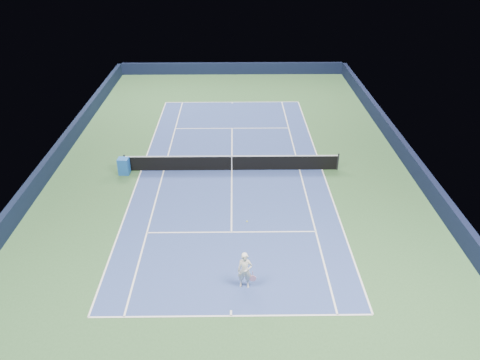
{
  "coord_description": "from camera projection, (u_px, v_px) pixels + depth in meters",
  "views": [
    {
      "loc": [
        0.18,
        -24.96,
        13.42
      ],
      "look_at": [
        0.46,
        -3.0,
        1.0
      ],
      "focal_mm": 35.0,
      "sensor_mm": 36.0,
      "label": 1
    }
  ],
  "objects": [
    {
      "name": "service_line_near",
      "position": [
        231.0,
        232.0,
        22.75
      ],
      "size": [
        8.23,
        0.08,
        0.0
      ],
      "primitive_type": "cube",
      "color": "white",
      "rests_on": "ground"
    },
    {
      "name": "baseline_near",
      "position": [
        231.0,
        316.0,
        17.98
      ],
      "size": [
        10.97,
        0.08,
        0.0
      ],
      "primitive_type": "cube",
      "color": "white",
      "rests_on": "ground"
    },
    {
      "name": "wall_left",
      "position": [
        51.0,
        163.0,
        27.94
      ],
      "size": [
        0.35,
        40.0,
        1.1
      ],
      "primitive_type": "cube",
      "color": "#101932",
      "rests_on": "ground"
    },
    {
      "name": "sideline_doubles_left",
      "position": [
        141.0,
        170.0,
        28.27
      ],
      "size": [
        0.08,
        23.77,
        0.0
      ],
      "primitive_type": "cube",
      "color": "white",
      "rests_on": "ground"
    },
    {
      "name": "center_mark_far",
      "position": [
        232.0,
        103.0,
        38.54
      ],
      "size": [
        0.08,
        0.3,
        0.0
      ],
      "primitive_type": "cube",
      "color": "white",
      "rests_on": "ground"
    },
    {
      "name": "sideline_doubles_right",
      "position": [
        322.0,
        169.0,
        28.39
      ],
      "size": [
        0.08,
        23.77,
        0.0
      ],
      "primitive_type": "cube",
      "color": "white",
      "rests_on": "ground"
    },
    {
      "name": "tennis_player",
      "position": [
        245.0,
        270.0,
        19.03
      ],
      "size": [
        0.79,
        1.26,
        2.59
      ],
      "color": "white",
      "rests_on": "ground"
    },
    {
      "name": "wall_far",
      "position": [
        232.0,
        68.0,
        45.32
      ],
      "size": [
        22.0,
        0.35,
        1.1
      ],
      "primitive_type": "cube",
      "color": "black",
      "rests_on": "ground"
    },
    {
      "name": "service_line_far",
      "position": [
        232.0,
        128.0,
        33.9
      ],
      "size": [
        8.23,
        0.08,
        0.0
      ],
      "primitive_type": "cube",
      "color": "white",
      "rests_on": "ground"
    },
    {
      "name": "tennis_net",
      "position": [
        232.0,
        163.0,
        28.08
      ],
      "size": [
        12.9,
        0.1,
        1.07
      ],
      "color": "black",
      "rests_on": "ground"
    },
    {
      "name": "sponsor_cube",
      "position": [
        124.0,
        166.0,
        27.7
      ],
      "size": [
        0.65,
        0.59,
        1.01
      ],
      "color": "#1C53A9",
      "rests_on": "ground"
    },
    {
      "name": "baseline_far",
      "position": [
        232.0,
        102.0,
        38.67
      ],
      "size": [
        10.97,
        0.08,
        0.0
      ],
      "primitive_type": "cube",
      "color": "white",
      "rests_on": "ground"
    },
    {
      "name": "sideline_singles_right",
      "position": [
        299.0,
        170.0,
        28.37
      ],
      "size": [
        0.08,
        23.77,
        0.0
      ],
      "primitive_type": "cube",
      "color": "white",
      "rests_on": "ground"
    },
    {
      "name": "court_surface",
      "position": [
        232.0,
        170.0,
        28.33
      ],
      "size": [
        10.97,
        23.77,
        0.01
      ],
      "primitive_type": "cube",
      "color": "navy",
      "rests_on": "ground"
    },
    {
      "name": "sideline_singles_left",
      "position": [
        164.0,
        170.0,
        28.28
      ],
      "size": [
        0.08,
        23.77,
        0.0
      ],
      "primitive_type": "cube",
      "color": "white",
      "rests_on": "ground"
    },
    {
      "name": "ground",
      "position": [
        232.0,
        170.0,
        28.33
      ],
      "size": [
        40.0,
        40.0,
        0.0
      ],
      "primitive_type": "plane",
      "color": "#2E542D",
      "rests_on": "ground"
    },
    {
      "name": "wall_right",
      "position": [
        411.0,
        161.0,
        28.18
      ],
      "size": [
        0.35,
        40.0,
        1.1
      ],
      "primitive_type": "cube",
      "color": "black",
      "rests_on": "ground"
    },
    {
      "name": "center_service_line",
      "position": [
        232.0,
        170.0,
        28.33
      ],
      "size": [
        0.08,
        12.8,
        0.0
      ],
      "primitive_type": "cube",
      "color": "white",
      "rests_on": "ground"
    },
    {
      "name": "center_mark_near",
      "position": [
        231.0,
        313.0,
        18.11
      ],
      "size": [
        0.08,
        0.3,
        0.0
      ],
      "primitive_type": "cube",
      "color": "white",
      "rests_on": "ground"
    }
  ]
}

